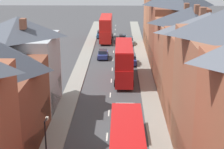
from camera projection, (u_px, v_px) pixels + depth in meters
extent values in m
cube|color=gray|center=(78.00, 76.00, 56.26)|extent=(2.20, 104.00, 0.14)
cube|color=gray|center=(146.00, 76.00, 56.05)|extent=(2.20, 104.00, 0.14)
cube|color=silver|center=(107.00, 137.00, 37.06)|extent=(0.14, 1.80, 0.01)
cube|color=silver|center=(109.00, 113.00, 42.79)|extent=(0.14, 1.80, 0.01)
cube|color=silver|center=(110.00, 95.00, 48.53)|extent=(0.14, 1.80, 0.01)
cube|color=silver|center=(111.00, 81.00, 54.26)|extent=(0.14, 1.80, 0.01)
cube|color=silver|center=(112.00, 69.00, 60.00)|extent=(0.14, 1.80, 0.01)
cube|color=silver|center=(113.00, 60.00, 65.73)|extent=(0.14, 1.80, 0.01)
cube|color=silver|center=(114.00, 52.00, 71.47)|extent=(0.14, 1.80, 0.01)
cube|color=silver|center=(114.00, 45.00, 77.20)|extent=(0.14, 1.80, 0.01)
cube|color=silver|center=(115.00, 39.00, 82.94)|extent=(0.14, 1.80, 0.01)
cube|color=silver|center=(115.00, 34.00, 88.67)|extent=(0.14, 1.80, 0.01)
cube|color=silver|center=(115.00, 29.00, 94.41)|extent=(0.14, 1.80, 0.01)
cube|color=silver|center=(116.00, 25.00, 100.15)|extent=(0.14, 1.80, 0.01)
cube|color=black|center=(39.00, 131.00, 34.69)|extent=(0.12, 10.83, 3.20)
cube|color=#ADB2B7|center=(21.00, 73.00, 43.34)|extent=(8.00, 7.81, 8.58)
cube|color=#1E5133|center=(56.00, 95.00, 44.05)|extent=(0.12, 7.19, 3.20)
pyramid|color=#474C56|center=(18.00, 26.00, 41.76)|extent=(8.00, 7.81, 2.21)
cube|color=brown|center=(23.00, 24.00, 39.97)|extent=(0.60, 0.90, 1.14)
cube|color=olive|center=(179.00, 149.00, 31.38)|extent=(0.12, 9.48, 3.20)
cube|color=#935138|center=(205.00, 78.00, 39.36)|extent=(8.00, 8.53, 9.68)
cube|color=olive|center=(166.00, 107.00, 40.39)|extent=(0.12, 7.85, 3.20)
pyramid|color=#565B66|center=(209.00, 23.00, 37.63)|extent=(8.00, 8.53, 2.13)
cube|color=brown|center=(202.00, 13.00, 39.32)|extent=(0.60, 0.90, 1.31)
cube|color=brown|center=(188.00, 58.00, 49.02)|extent=(8.00, 11.49, 9.05)
cube|color=maroon|center=(157.00, 79.00, 49.96)|extent=(0.12, 10.57, 3.20)
pyramid|color=#383D47|center=(191.00, 15.00, 47.38)|extent=(8.00, 11.49, 2.12)
cube|color=brown|center=(187.00, 8.00, 49.39)|extent=(0.60, 0.90, 1.23)
cube|color=brown|center=(197.00, 11.00, 45.45)|extent=(0.60, 0.90, 1.49)
cube|color=brown|center=(176.00, 37.00, 59.60)|extent=(8.00, 10.96, 10.06)
cube|color=#1E5133|center=(151.00, 58.00, 60.69)|extent=(0.12, 10.09, 3.20)
cube|color=#A36042|center=(169.00, 22.00, 68.00)|extent=(8.00, 7.20, 11.98)
cube|color=#1E5133|center=(147.00, 45.00, 69.37)|extent=(0.12, 6.63, 3.20)
cube|color=#B2704C|center=(165.00, 20.00, 75.45)|extent=(8.00, 7.90, 10.39)
cube|color=olive|center=(145.00, 37.00, 76.59)|extent=(0.12, 7.26, 3.20)
cube|color=red|center=(124.00, 69.00, 54.07)|extent=(2.44, 10.80, 2.50)
cube|color=red|center=(124.00, 53.00, 53.36)|extent=(2.44, 10.58, 2.30)
cube|color=red|center=(124.00, 45.00, 53.01)|extent=(2.39, 10.37, 0.10)
cube|color=#28333D|center=(124.00, 59.00, 59.12)|extent=(2.20, 0.10, 1.20)
cube|color=#28333D|center=(124.00, 44.00, 58.45)|extent=(2.20, 0.10, 1.10)
cube|color=#28333D|center=(116.00, 68.00, 54.02)|extent=(0.06, 9.18, 0.90)
cube|color=#28333D|center=(116.00, 52.00, 53.36)|extent=(0.06, 9.18, 0.90)
cube|color=yellow|center=(124.00, 39.00, 58.21)|extent=(1.34, 0.08, 0.32)
cylinder|color=black|center=(116.00, 70.00, 57.63)|extent=(0.30, 1.00, 1.00)
cylinder|color=black|center=(131.00, 70.00, 57.58)|extent=(0.30, 1.00, 1.00)
cylinder|color=black|center=(115.00, 83.00, 51.59)|extent=(0.30, 1.00, 1.00)
cylinder|color=black|center=(133.00, 83.00, 51.54)|extent=(0.30, 1.00, 1.00)
cube|color=red|center=(106.00, 33.00, 80.54)|extent=(2.44, 10.80, 2.50)
cube|color=red|center=(106.00, 22.00, 79.83)|extent=(2.44, 10.58, 2.30)
cube|color=red|center=(106.00, 17.00, 79.48)|extent=(2.39, 10.37, 0.10)
cube|color=#28333D|center=(107.00, 28.00, 85.59)|extent=(2.20, 0.10, 1.20)
cube|color=#28333D|center=(107.00, 18.00, 84.92)|extent=(2.20, 0.10, 1.10)
cube|color=#28333D|center=(101.00, 32.00, 80.49)|extent=(0.06, 9.18, 0.90)
cube|color=#28333D|center=(100.00, 22.00, 79.83)|extent=(0.06, 9.18, 0.90)
cube|color=yellow|center=(107.00, 15.00, 84.68)|extent=(1.34, 0.08, 0.32)
cylinder|color=black|center=(101.00, 36.00, 84.10)|extent=(0.30, 1.00, 1.00)
cylinder|color=black|center=(112.00, 36.00, 84.05)|extent=(0.30, 1.00, 1.00)
cylinder|color=black|center=(100.00, 41.00, 78.06)|extent=(0.30, 1.00, 1.00)
cylinder|color=black|center=(111.00, 42.00, 78.01)|extent=(0.30, 1.00, 1.00)
cube|color=red|center=(127.00, 146.00, 26.69)|extent=(2.44, 10.58, 2.30)
cube|color=red|center=(128.00, 131.00, 26.34)|extent=(2.39, 10.37, 0.10)
cube|color=#28333D|center=(126.00, 140.00, 32.45)|extent=(2.20, 0.10, 1.20)
cube|color=#28333D|center=(126.00, 115.00, 31.78)|extent=(2.20, 0.10, 1.10)
cube|color=#28333D|center=(111.00, 145.00, 26.69)|extent=(0.06, 9.18, 0.90)
cube|color=yellow|center=(126.00, 106.00, 31.54)|extent=(1.34, 0.08, 0.32)
cube|color=navy|center=(103.00, 55.00, 66.32)|extent=(1.70, 4.00, 0.71)
cube|color=#28333D|center=(103.00, 52.00, 65.94)|extent=(1.46, 2.00, 0.60)
cylinder|color=black|center=(99.00, 55.00, 67.63)|extent=(0.20, 0.62, 0.62)
cylinder|color=black|center=(108.00, 55.00, 67.60)|extent=(0.20, 0.62, 0.62)
cylinder|color=black|center=(98.00, 59.00, 65.26)|extent=(0.20, 0.62, 0.62)
cylinder|color=black|center=(107.00, 59.00, 65.22)|extent=(0.20, 0.62, 0.62)
cube|color=#236093|center=(101.00, 35.00, 84.27)|extent=(1.70, 3.81, 0.75)
cube|color=#28333D|center=(101.00, 32.00, 83.89)|extent=(1.46, 1.91, 0.60)
cylinder|color=black|center=(97.00, 35.00, 85.53)|extent=(0.20, 0.62, 0.62)
cylinder|color=black|center=(105.00, 35.00, 85.50)|extent=(0.20, 0.62, 0.62)
cylinder|color=black|center=(97.00, 37.00, 83.27)|extent=(0.20, 0.62, 0.62)
cylinder|color=black|center=(104.00, 37.00, 83.24)|extent=(0.20, 0.62, 0.62)
cube|color=gray|center=(123.00, 39.00, 79.82)|extent=(1.70, 3.85, 0.74)
cube|color=#28333D|center=(123.00, 36.00, 79.44)|extent=(1.46, 1.93, 0.60)
cylinder|color=black|center=(119.00, 39.00, 81.09)|extent=(0.20, 0.62, 0.62)
cylinder|color=black|center=(127.00, 39.00, 81.05)|extent=(0.20, 0.62, 0.62)
cylinder|color=black|center=(119.00, 42.00, 78.80)|extent=(0.20, 0.62, 0.62)
cylinder|color=black|center=(127.00, 42.00, 78.77)|extent=(0.20, 0.62, 0.62)
cube|color=gray|center=(129.00, 41.00, 77.49)|extent=(1.70, 4.53, 0.73)
cube|color=#28333D|center=(129.00, 38.00, 77.08)|extent=(1.46, 2.26, 0.60)
cylinder|color=black|center=(125.00, 42.00, 78.96)|extent=(0.20, 0.62, 0.62)
cylinder|color=black|center=(133.00, 42.00, 78.92)|extent=(0.20, 0.62, 0.62)
cylinder|color=black|center=(125.00, 44.00, 76.28)|extent=(0.20, 0.62, 0.62)
cylinder|color=black|center=(133.00, 44.00, 76.24)|extent=(0.20, 0.62, 0.62)
cube|color=navy|center=(131.00, 60.00, 62.65)|extent=(1.70, 4.22, 0.80)
cube|color=#28333D|center=(131.00, 56.00, 62.25)|extent=(1.46, 2.11, 0.60)
cylinder|color=black|center=(126.00, 60.00, 64.04)|extent=(0.20, 0.62, 0.62)
cylinder|color=black|center=(136.00, 61.00, 64.00)|extent=(0.20, 0.62, 0.62)
cylinder|color=black|center=(126.00, 65.00, 61.54)|extent=(0.20, 0.62, 0.62)
cylinder|color=black|center=(136.00, 65.00, 61.50)|extent=(0.20, 0.62, 0.62)
cube|color=silver|center=(125.00, 122.00, 37.11)|extent=(1.96, 5.20, 2.10)
cube|color=#28333D|center=(125.00, 110.00, 39.46)|extent=(1.76, 0.10, 0.90)
cylinder|color=black|center=(116.00, 125.00, 38.92)|extent=(0.24, 0.72, 0.72)
cylinder|color=black|center=(134.00, 125.00, 38.87)|extent=(0.24, 0.72, 0.72)
cylinder|color=black|center=(115.00, 138.00, 35.93)|extent=(0.24, 0.72, 0.72)
cylinder|color=black|center=(136.00, 139.00, 35.89)|extent=(0.24, 0.72, 0.72)
cylinder|color=black|center=(46.00, 120.00, 27.77)|extent=(0.08, 0.90, 0.08)
cube|color=beige|center=(47.00, 118.00, 28.22)|extent=(0.20, 0.32, 0.20)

